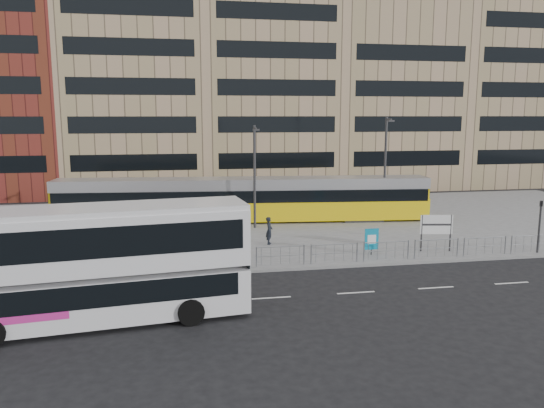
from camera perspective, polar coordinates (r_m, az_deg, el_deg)
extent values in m
plane|color=black|center=(28.39, 2.50, -7.14)|extent=(120.00, 120.00, 0.00)
cube|color=slate|center=(39.81, -1.29, -2.14)|extent=(64.00, 24.00, 0.15)
cube|color=gray|center=(28.41, 2.48, -6.97)|extent=(64.00, 0.25, 0.17)
cube|color=tan|center=(60.71, -14.27, 11.98)|extent=(14.00, 16.00, 22.00)
cube|color=tan|center=(61.45, -0.82, 13.17)|extent=(14.00, 16.00, 24.00)
cube|color=tan|center=(65.14, 11.67, 11.45)|extent=(14.00, 16.00, 21.00)
cube|color=tan|center=(71.54, 22.39, 11.56)|extent=(14.00, 16.00, 23.00)
cylinder|color=gray|center=(29.02, 6.16, -4.35)|extent=(32.00, 0.05, 0.05)
cylinder|color=gray|center=(29.15, 6.15, -5.31)|extent=(32.00, 0.04, 0.04)
cylinder|color=gray|center=(29.14, -25.87, -6.25)|extent=(0.07, 0.07, 1.10)
cube|color=white|center=(24.95, 6.82, -9.57)|extent=(62.00, 0.12, 0.01)
cube|color=silver|center=(22.30, -18.02, -9.34)|extent=(11.89, 4.06, 1.80)
cube|color=silver|center=(21.70, -18.33, -3.77)|extent=(11.89, 4.06, 2.22)
cube|color=silver|center=(21.47, -18.49, -0.74)|extent=(11.88, 3.95, 0.32)
cube|color=black|center=(22.16, -16.70, -8.24)|extent=(9.79, 3.85, 0.90)
cube|color=black|center=(21.66, -18.36, -3.22)|extent=(11.26, 4.02, 1.17)
cube|color=#C62788|center=(22.56, -24.85, -9.70)|extent=(3.48, 3.09, 0.53)
cylinder|color=black|center=(21.40, -8.70, -11.44)|extent=(1.09, 0.44, 1.06)
cylinder|color=black|center=(23.92, -9.66, -9.17)|extent=(1.09, 0.44, 1.06)
cylinder|color=black|center=(24.16, -26.86, -9.91)|extent=(1.09, 0.44, 1.06)
cube|color=yellow|center=(40.26, -3.01, -0.53)|extent=(28.14, 5.34, 1.60)
cube|color=black|center=(40.09, -3.03, 1.02)|extent=(27.75, 5.35, 0.90)
cube|color=#AFAFB4|center=(39.97, -3.04, 2.23)|extent=(28.12, 5.13, 0.80)
cube|color=yellow|center=(42.69, 15.28, 0.61)|extent=(1.41, 2.36, 2.60)
cube|color=yellow|center=(41.98, -21.64, 0.12)|extent=(1.41, 2.36, 2.60)
cylinder|color=#2D2D30|center=(40.14, -3.02, 0.53)|extent=(2.61, 2.61, 3.00)
cube|color=#2D2D30|center=(41.63, 9.49, -1.29)|extent=(3.23, 2.80, 0.50)
cube|color=#2D2D30|center=(41.14, -15.65, -1.65)|extent=(3.23, 2.80, 0.50)
cylinder|color=#2D2D30|center=(32.58, 15.79, -3.04)|extent=(0.10, 0.10, 2.19)
cylinder|color=#2D2D30|center=(33.10, 18.64, -2.99)|extent=(0.10, 0.10, 2.19)
cube|color=white|center=(32.72, 17.27, -2.12)|extent=(1.89, 0.39, 1.14)
cylinder|color=#2D2D30|center=(31.28, 10.63, -4.65)|extent=(0.06, 0.06, 0.82)
cube|color=#0B7DA4|center=(31.16, 10.66, -3.73)|extent=(0.82, 0.08, 1.23)
cube|color=white|center=(31.13, 10.69, -3.75)|extent=(0.51, 0.02, 0.51)
imported|color=black|center=(33.11, -0.30, -2.88)|extent=(0.58, 0.73, 1.73)
cylinder|color=#2D2D30|center=(27.80, -11.62, -4.17)|extent=(0.12, 0.12, 3.00)
imported|color=#2D2D30|center=(27.56, -11.70, -1.95)|extent=(0.22, 0.24, 1.00)
cylinder|color=#2D2D30|center=(34.67, 26.81, -2.29)|extent=(0.12, 0.12, 3.00)
imported|color=#2D2D30|center=(34.48, 26.94, -0.50)|extent=(0.23, 0.25, 1.00)
cylinder|color=#2D2D30|center=(37.51, -1.89, 2.90)|extent=(0.18, 0.18, 7.29)
cylinder|color=#2D2D30|center=(36.87, -1.83, 8.15)|extent=(0.14, 0.90, 0.14)
cube|color=#2D2D30|center=(36.43, -1.72, 7.97)|extent=(0.45, 0.20, 0.12)
cylinder|color=#2D2D30|center=(41.04, 12.05, 3.67)|extent=(0.18, 0.18, 7.86)
cylinder|color=#2D2D30|center=(40.46, 12.45, 8.87)|extent=(0.14, 0.90, 0.14)
cube|color=#2D2D30|center=(40.05, 12.70, 8.71)|extent=(0.45, 0.20, 0.12)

